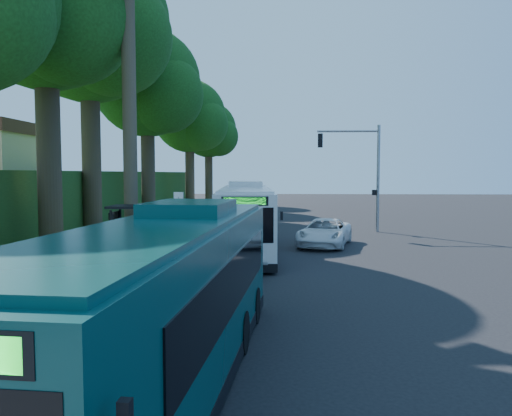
{
  "coord_description": "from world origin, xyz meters",
  "views": [
    {
      "loc": [
        -1.8,
        -23.02,
        3.86
      ],
      "look_at": [
        -2.83,
        1.0,
        2.18
      ],
      "focal_mm": 35.0,
      "sensor_mm": 36.0,
      "label": 1
    }
  ],
  "objects_px": {
    "white_bus": "(246,218)",
    "pickup": "(325,232)",
    "bus_shelter": "(144,223)",
    "teal_bus": "(167,300)"
  },
  "relations": [
    {
      "from": "white_bus",
      "to": "pickup",
      "type": "relative_size",
      "value": 2.27
    },
    {
      "from": "pickup",
      "to": "bus_shelter",
      "type": "bearing_deg",
      "value": -126.87
    },
    {
      "from": "white_bus",
      "to": "pickup",
      "type": "xyz_separation_m",
      "value": [
        4.09,
        2.16,
        -0.96
      ]
    },
    {
      "from": "bus_shelter",
      "to": "teal_bus",
      "type": "xyz_separation_m",
      "value": [
        3.49,
        -11.47,
        -0.21
      ]
    },
    {
      "from": "teal_bus",
      "to": "pickup",
      "type": "xyz_separation_m",
      "value": [
        4.5,
        17.82,
        -0.88
      ]
    },
    {
      "from": "white_bus",
      "to": "teal_bus",
      "type": "distance_m",
      "value": 15.67
    },
    {
      "from": "white_bus",
      "to": "teal_bus",
      "type": "bearing_deg",
      "value": -94.9
    },
    {
      "from": "white_bus",
      "to": "teal_bus",
      "type": "height_order",
      "value": "white_bus"
    },
    {
      "from": "bus_shelter",
      "to": "white_bus",
      "type": "relative_size",
      "value": 0.27
    },
    {
      "from": "bus_shelter",
      "to": "white_bus",
      "type": "height_order",
      "value": "white_bus"
    }
  ]
}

